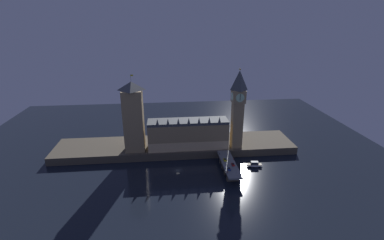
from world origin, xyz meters
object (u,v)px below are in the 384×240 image
at_px(clock_tower, 238,107).
at_px(victoria_tower, 133,117).
at_px(car_northbound_trail, 229,169).
at_px(boat_downstream, 254,165).
at_px(pedestrian_near_rail, 228,172).
at_px(pedestrian_mid_walk, 233,159).
at_px(car_southbound_lead, 233,164).
at_px(pedestrian_far_rail, 220,154).
at_px(car_northbound_lead, 225,160).
at_px(street_lamp_near, 227,168).

relative_size(clock_tower, victoria_tower, 1.06).
xyz_separation_m(car_northbound_trail, boat_downstream, (25.54, 15.66, -6.46)).
height_order(pedestrian_near_rail, pedestrian_mid_walk, pedestrian_near_rail).
height_order(car_southbound_lead, pedestrian_far_rail, pedestrian_far_rail).
distance_m(car_northbound_trail, boat_downstream, 30.65).
xyz_separation_m(car_northbound_lead, pedestrian_far_rail, (-2.38, 10.82, 0.22)).
distance_m(victoria_tower, pedestrian_mid_walk, 91.95).
bearing_deg(pedestrian_far_rail, victoria_tower, 164.81).
bearing_deg(boat_downstream, pedestrian_far_rail, 160.29).
bearing_deg(pedestrian_far_rail, pedestrian_near_rail, -90.00).
bearing_deg(clock_tower, victoria_tower, 177.65).
relative_size(clock_tower, car_northbound_lead, 16.52).
bearing_deg(victoria_tower, clock_tower, -2.35).
distance_m(victoria_tower, pedestrian_near_rail, 92.87).
bearing_deg(street_lamp_near, clock_tower, 68.10).
height_order(car_southbound_lead, pedestrian_mid_walk, pedestrian_mid_walk).
bearing_deg(pedestrian_far_rail, boat_downstream, -19.71).
bearing_deg(pedestrian_near_rail, street_lamp_near, 110.56).
bearing_deg(car_northbound_trail, car_northbound_lead, 90.00).
bearing_deg(car_northbound_lead, car_southbound_lead, -59.88).
xyz_separation_m(victoria_tower, boat_downstream, (100.11, -29.61, -35.99)).
relative_size(clock_tower, pedestrian_near_rail, 38.66).
height_order(clock_tower, car_southbound_lead, clock_tower).
bearing_deg(boat_downstream, pedestrian_mid_walk, -177.69).
bearing_deg(pedestrian_near_rail, car_northbound_lead, 83.28).
xyz_separation_m(clock_tower, pedestrian_mid_walk, (-8.52, -26.65, -36.28)).
distance_m(car_northbound_lead, boat_downstream, 26.36).
bearing_deg(street_lamp_near, victoria_tower, 145.40).
xyz_separation_m(car_northbound_lead, pedestrian_near_rail, (-2.38, -20.16, 0.28)).
relative_size(car_northbound_lead, boat_downstream, 0.31).
distance_m(clock_tower, street_lamp_near, 59.31).
distance_m(clock_tower, car_southbound_lead, 51.69).
xyz_separation_m(car_southbound_lead, boat_downstream, (20.79, 9.01, -6.44)).
xyz_separation_m(victoria_tower, street_lamp_near, (71.79, -49.52, -25.89)).
relative_size(car_southbound_lead, boat_downstream, 0.30).
bearing_deg(boat_downstream, pedestrian_near_rail, -143.08).
xyz_separation_m(clock_tower, boat_downstream, (9.90, -25.91, -42.95)).
bearing_deg(pedestrian_mid_walk, car_northbound_lead, -179.40).
distance_m(car_northbound_trail, pedestrian_mid_walk, 16.53).
bearing_deg(boat_downstream, clock_tower, 110.91).
distance_m(clock_tower, boat_downstream, 51.13).
relative_size(car_southbound_lead, street_lamp_near, 0.61).
relative_size(car_northbound_trail, boat_downstream, 0.30).
bearing_deg(pedestrian_mid_walk, victoria_tower, 159.62).
bearing_deg(car_southbound_lead, pedestrian_near_rail, -120.79).
relative_size(car_northbound_trail, pedestrian_near_rail, 2.32).
xyz_separation_m(car_southbound_lead, street_lamp_near, (-7.53, -10.90, 3.66)).
height_order(victoria_tower, pedestrian_far_rail, victoria_tower).
relative_size(pedestrian_mid_walk, boat_downstream, 0.12).
bearing_deg(boat_downstream, car_northbound_trail, -148.50).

